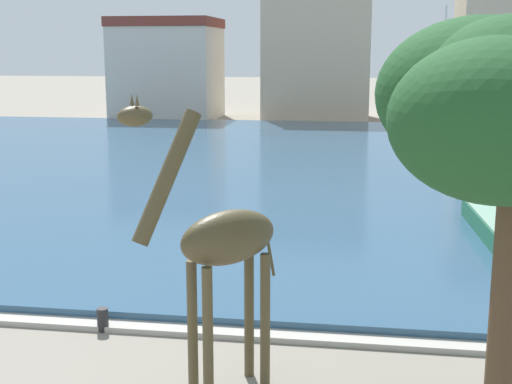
{
  "coord_description": "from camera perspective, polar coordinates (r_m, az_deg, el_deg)",
  "views": [
    {
      "loc": [
        3.28,
        -4.87,
        5.83
      ],
      "look_at": [
        0.55,
        12.78,
        2.2
      ],
      "focal_mm": 49.0,
      "sensor_mm": 36.0,
      "label": 1
    }
  ],
  "objects": [
    {
      "name": "harbor_water",
      "position": [
        35.37,
        3.35,
        2.21
      ],
      "size": [
        85.44,
        42.22,
        0.28
      ],
      "primitive_type": "cube",
      "color": "#2D5170",
      "rests_on": "ground"
    },
    {
      "name": "mooring_bollard",
      "position": [
        15.33,
        -12.4,
        -10.14
      ],
      "size": [
        0.24,
        0.24,
        0.5
      ],
      "primitive_type": "cylinder",
      "color": "#232326",
      "rests_on": "ground"
    },
    {
      "name": "sailboat_white",
      "position": [
        48.08,
        14.79,
        4.8
      ],
      "size": [
        4.34,
        8.56,
        8.68
      ],
      "color": "white",
      "rests_on": "ground"
    },
    {
      "name": "quay_edge_coping",
      "position": [
        14.95,
        -4.66,
        -11.25
      ],
      "size": [
        85.44,
        0.5,
        0.12
      ],
      "primitive_type": "cube",
      "color": "#ADA89E",
      "rests_on": "ground"
    },
    {
      "name": "townhouse_end_terrace",
      "position": [
        61.53,
        -7.22,
        9.96
      ],
      "size": [
        8.64,
        7.78,
        8.53
      ],
      "color": "beige",
      "rests_on": "ground"
    },
    {
      "name": "townhouse_wide_warehouse",
      "position": [
        60.9,
        5.06,
        11.23
      ],
      "size": [
        9.05,
        7.15,
        11.16
      ],
      "color": "#C6B293",
      "rests_on": "ground"
    },
    {
      "name": "giraffe_statue",
      "position": [
        11.65,
        -2.86,
        -4.31
      ],
      "size": [
        2.34,
        2.47,
        5.21
      ],
      "color": "#4C4228",
      "rests_on": "ground"
    }
  ]
}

